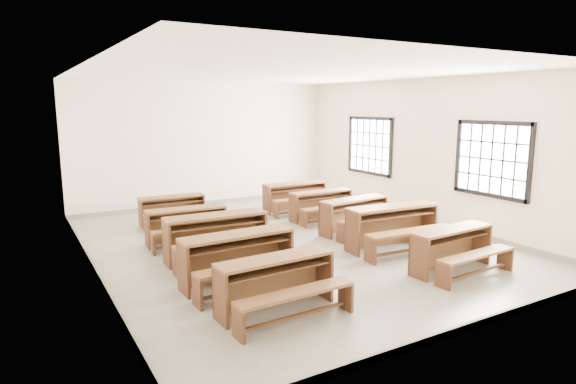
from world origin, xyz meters
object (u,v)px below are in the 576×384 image
desk_set_4 (173,208)px  desk_set_5 (454,247)px  desk_set_6 (394,224)px  desk_set_9 (296,195)px  desk_set_2 (217,234)px  desk_set_3 (187,223)px  desk_set_1 (239,255)px  desk_set_0 (277,280)px  desk_set_7 (356,213)px  desk_set_8 (322,203)px

desk_set_4 → desk_set_5: bearing=-58.5°
desk_set_5 → desk_set_6: 1.39m
desk_set_4 → desk_set_9: (3.05, -0.23, 0.05)m
desk_set_2 → desk_set_3: 1.24m
desk_set_1 → desk_set_9: size_ratio=1.07×
desk_set_4 → desk_set_1: bearing=-91.3°
desk_set_3 → desk_set_9: (3.25, 1.36, 0.02)m
desk_set_0 → desk_set_1: size_ratio=0.93×
desk_set_7 → desk_set_8: 1.28m
desk_set_9 → desk_set_7: bearing=-87.2°
desk_set_1 → desk_set_3: (0.04, 2.48, -0.05)m
desk_set_7 → desk_set_0: bearing=-147.4°
desk_set_4 → desk_set_9: size_ratio=0.89×
desk_set_0 → desk_set_5: size_ratio=1.02×
desk_set_2 → desk_set_5: bearing=-35.9°
desk_set_6 → desk_set_7: size_ratio=1.11×
desk_set_7 → desk_set_9: desk_set_9 is taller
desk_set_6 → desk_set_7: bearing=88.9°
desk_set_2 → desk_set_7: size_ratio=1.07×
desk_set_6 → desk_set_9: size_ratio=1.14×
desk_set_1 → desk_set_6: (3.21, 0.21, 0.02)m
desk_set_1 → desk_set_2: (0.16, 1.25, 0.01)m
desk_set_2 → desk_set_6: desk_set_6 is taller
desk_set_0 → desk_set_2: desk_set_2 is taller
desk_set_9 → desk_set_6: bearing=-89.4°
desk_set_5 → desk_set_8: bearing=85.0°
desk_set_2 → desk_set_9: desk_set_2 is taller
desk_set_6 → desk_set_7: 1.29m
desk_set_4 → desk_set_5: size_ratio=0.92×
desk_set_9 → desk_set_5: bearing=-89.1°
desk_set_6 → desk_set_7: (0.12, 1.28, -0.05)m
desk_set_3 → desk_set_7: bearing=-13.1°
desk_set_1 → desk_set_5: size_ratio=1.10×
desk_set_3 → desk_set_5: (3.16, -3.66, 0.00)m
desk_set_6 → desk_set_3: bearing=148.6°
desk_set_0 → desk_set_4: 5.18m
desk_set_2 → desk_set_5: 3.89m
desk_set_1 → desk_set_7: desk_set_1 is taller
desk_set_5 → desk_set_7: bearing=84.5°
desk_set_4 → desk_set_9: desk_set_9 is taller
desk_set_3 → desk_set_2: bearing=-80.7°
desk_set_8 → desk_set_9: size_ratio=0.93×
desk_set_2 → desk_set_4: bearing=91.0°
desk_set_5 → desk_set_0: bearing=175.9°
desk_set_8 → desk_set_9: bearing=94.7°
desk_set_0 → desk_set_3: desk_set_0 is taller
desk_set_2 → desk_set_3: desk_set_2 is taller
desk_set_0 → desk_set_4: bearing=85.7°
desk_set_2 → desk_set_4: (0.08, 2.82, -0.09)m
desk_set_3 → desk_set_9: size_ratio=0.96×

